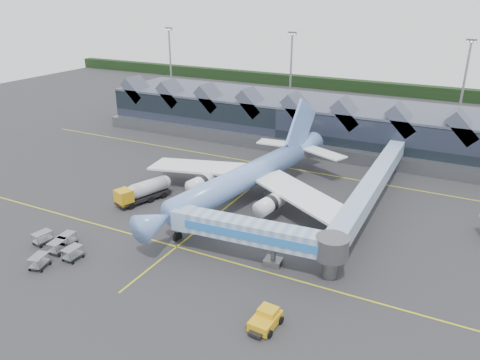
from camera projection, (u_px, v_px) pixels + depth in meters
The scene contains 10 objects.
ground at pixel (206, 223), 71.41m from camera, with size 260.00×260.00×0.00m, color #262628.
taxi_stripes at pixel (237, 199), 79.65m from camera, with size 120.00×60.00×0.01m.
tree_line_far at pixel (371, 87), 161.29m from camera, with size 260.00×4.00×4.00m, color black.
terminal at pixel (291, 118), 110.73m from camera, with size 90.00×22.25×12.52m.
light_masts at pixel (420, 85), 109.55m from camera, with size 132.40×42.56×22.45m.
main_airliner at pixel (248, 176), 77.68m from camera, with size 39.70×46.18×14.88m.
jet_bridge at pixel (267, 236), 59.43m from camera, with size 23.62×5.15×5.72m.
fuel_truck at pixel (144, 190), 78.34m from camera, with size 5.51×10.21×3.45m.
pushback_tug at pixel (265, 319), 49.20m from camera, with size 2.98×4.47×1.91m.
baggage_carts at pixel (56, 247), 62.83m from camera, with size 8.76×8.46×1.76m.
Camera 1 is at (33.67, -54.28, 33.00)m, focal length 35.00 mm.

